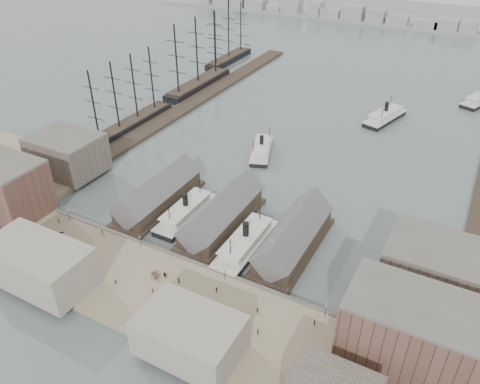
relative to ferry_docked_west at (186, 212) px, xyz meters
The scene contains 42 objects.
ground 20.02m from the ferry_docked_west, 49.16° to the right, with size 900.00×900.00×0.00m, color #515E5D.
quay 37.40m from the ferry_docked_west, 69.65° to the right, with size 180.00×30.00×2.00m, color gray.
seawall 24.09m from the ferry_docked_west, 57.29° to the right, with size 180.00×1.20×2.30m, color #59544C.
west_wharf 101.22m from the ferry_docked_west, 122.92° to the left, with size 10.00×220.00×1.60m, color #2D231C.
ferry_shed_west 13.32m from the ferry_docked_west, behind, with size 14.00×42.00×12.60m.
ferry_shed_center 13.32m from the ferry_docked_west, ahead, with size 14.00×42.00×12.60m.
ferry_shed_east 39.11m from the ferry_docked_west, ahead, with size 14.00×42.00×12.60m.
warehouse_west_front 63.67m from the ferry_docked_west, 154.62° to the right, with size 32.00×18.00×18.00m, color brown.
warehouse_west_back 57.46m from the ferry_docked_west, behind, with size 26.00×20.00×14.00m, color #60564C.
warehouse_east_front 84.00m from the ferry_docked_west, 18.90° to the right, with size 30.00×18.00×19.00m, color brown.
warehouse_east_back 81.31m from the ferry_docked_west, ahead, with size 28.00×20.00×15.00m, color #60564C.
street_bldg_center 57.65m from the ferry_docked_west, 54.95° to the right, with size 24.00×16.00×10.00m, color gray.
street_bldg_west 50.33m from the ferry_docked_west, 109.87° to the right, with size 30.00×16.00×12.00m, color gray.
lamp_post_far_w 38.93m from the ferry_docked_west, 145.44° to the right, with size 0.44×0.44×3.92m.
lamp_post_near_w 22.25m from the ferry_docked_west, 95.18° to the right, with size 0.44×0.44×3.92m.
lamp_post_near_e 35.71m from the ferry_docked_west, 38.21° to the right, with size 0.44×0.44×3.92m.
lamp_post_far_e 62.09m from the ferry_docked_west, 20.81° to the right, with size 0.44×0.44×3.92m.
far_shore 319.29m from the ferry_docked_west, 88.04° to the left, with size 500.00×40.00×15.72m.
ferry_docked_west is the anchor object (origin of this frame).
ferry_docked_east 26.55m from the ferry_docked_west, 11.73° to the right, with size 9.08×30.27×10.81m.
ferry_open_near 54.58m from the ferry_docked_west, 87.83° to the left, with size 15.92×26.44×9.06m.
ferry_open_mid 121.40m from the ferry_docked_west, 70.65° to the left, with size 15.92×29.95×10.25m.
ferry_open_far 179.52m from the ferry_docked_west, 63.78° to the left, with size 17.96×28.57×9.82m.
sailing_ship_near 80.32m from the ferry_docked_west, 143.49° to the left, with size 8.28×57.07×34.06m.
sailing_ship_mid 127.71m from the ferry_docked_west, 120.76° to the left, with size 9.61×55.55×39.53m.
sailing_ship_far 178.26m from the ferry_docked_west, 114.76° to the left, with size 8.55×47.51×35.16m.
tram 77.82m from the ferry_docked_west, 21.24° to the right, with size 4.01×10.99×3.82m.
horse_cart_left 41.43m from the ferry_docked_west, 133.91° to the right, with size 4.86×3.11×1.70m.
horse_cart_center 32.30m from the ferry_docked_west, 68.36° to the right, with size 4.94×3.24×1.71m.
horse_cart_right 41.67m from the ferry_docked_west, 57.72° to the right, with size 4.87×2.58×1.73m.
pedestrian_0 42.33m from the ferry_docked_west, 143.73° to the right, with size 0.58×0.42×1.59m, color black.
pedestrian_1 37.05m from the ferry_docked_west, 122.56° to the right, with size 0.81×0.63×1.67m, color black.
pedestrian_2 28.51m from the ferry_docked_west, 126.06° to the right, with size 1.13×0.65×1.75m, color black.
pedestrian_3 38.45m from the ferry_docked_west, 86.95° to the right, with size 0.92×0.38×1.57m, color black.
pedestrian_4 34.25m from the ferry_docked_west, 59.45° to the right, with size 0.83×0.54×1.69m, color black.
pedestrian_5 38.65m from the ferry_docked_west, 69.87° to the right, with size 0.57×0.42×1.57m, color black.
pedestrian_6 51.00m from the ferry_docked_west, 34.86° to the right, with size 0.86×0.67×1.76m, color black.
pedestrian_7 57.49m from the ferry_docked_west, 38.07° to the right, with size 1.03×0.59×1.59m, color black.
pedestrian_8 62.12m from the ferry_docked_west, 24.51° to the right, with size 0.96×0.40×1.64m, color black.
pedestrian_9 76.83m from the ferry_docked_west, 26.33° to the right, with size 0.87×0.57×1.79m, color black.
pedestrian_10 72.88m from the ferry_docked_west, 24.36° to the right, with size 0.95×0.40×1.62m, color black.
pedestrian_11 39.90m from the ferry_docked_west, 44.15° to the right, with size 0.88×0.68×1.81m, color black.
Camera 1 is at (65.78, -91.97, 94.71)m, focal length 35.00 mm.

